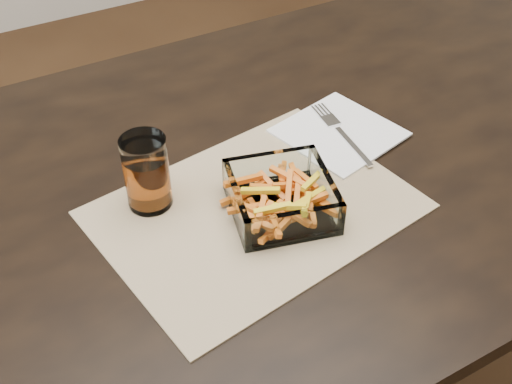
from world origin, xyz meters
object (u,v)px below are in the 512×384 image
at_px(dining_table, 287,194).
at_px(glass_bowl, 281,199).
at_px(tumbler, 147,175).
at_px(fork, 340,131).

height_order(dining_table, glass_bowl, glass_bowl).
distance_m(glass_bowl, tumbler, 0.20).
height_order(dining_table, fork, fork).
bearing_deg(fork, glass_bowl, -142.19).
xyz_separation_m(dining_table, fork, (0.10, 0.00, 0.10)).
bearing_deg(dining_table, tumbler, 179.97).
bearing_deg(glass_bowl, dining_table, 53.08).
bearing_deg(tumbler, fork, 0.33).
bearing_deg(dining_table, glass_bowl, -126.92).
distance_m(dining_table, fork, 0.14).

